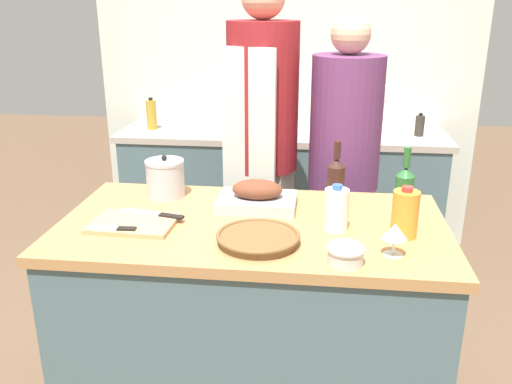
% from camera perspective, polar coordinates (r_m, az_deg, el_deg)
% --- Properties ---
extents(kitchen_island, '(1.47, 0.78, 0.89)m').
position_cam_1_polar(kitchen_island, '(2.27, -0.36, -13.61)').
color(kitchen_island, '#4C666B').
rests_on(kitchen_island, ground_plane).
extents(back_counter, '(2.11, 0.60, 0.88)m').
position_cam_1_polar(back_counter, '(3.69, 2.65, -0.24)').
color(back_counter, '#4C666B').
rests_on(back_counter, ground_plane).
extents(back_wall, '(2.61, 0.10, 2.55)m').
position_cam_1_polar(back_wall, '(3.84, 3.24, 13.31)').
color(back_wall, silver).
rests_on(back_wall, ground_plane).
extents(roasting_pan, '(0.32, 0.22, 0.12)m').
position_cam_1_polar(roasting_pan, '(2.19, 0.11, -0.53)').
color(roasting_pan, '#BCBCC1').
rests_on(roasting_pan, kitchen_island).
extents(wicker_basket, '(0.29, 0.29, 0.04)m').
position_cam_1_polar(wicker_basket, '(1.88, 0.22, -4.86)').
color(wicker_basket, brown).
rests_on(wicker_basket, kitchen_island).
extents(cutting_board, '(0.31, 0.23, 0.02)m').
position_cam_1_polar(cutting_board, '(2.08, -12.79, -3.25)').
color(cutting_board, tan).
rests_on(cutting_board, kitchen_island).
extents(stock_pot, '(0.17, 0.17, 0.18)m').
position_cam_1_polar(stock_pot, '(2.34, -9.53, 1.45)').
color(stock_pot, '#B7B7BC').
rests_on(stock_pot, kitchen_island).
extents(mixing_bowl, '(0.12, 0.12, 0.06)m').
position_cam_1_polar(mixing_bowl, '(1.76, 9.41, -6.39)').
color(mixing_bowl, beige).
rests_on(mixing_bowl, kitchen_island).
extents(juice_jug, '(0.09, 0.09, 0.19)m').
position_cam_1_polar(juice_jug, '(1.98, 15.42, -2.20)').
color(juice_jug, orange).
rests_on(juice_jug, kitchen_island).
extents(milk_jug, '(0.09, 0.09, 0.17)m').
position_cam_1_polar(milk_jug, '(1.99, 8.45, -1.80)').
color(milk_jug, white).
rests_on(milk_jug, kitchen_island).
extents(wine_bottle_green, '(0.07, 0.07, 0.27)m').
position_cam_1_polar(wine_bottle_green, '(2.21, 8.38, 1.17)').
color(wine_bottle_green, '#381E19').
rests_on(wine_bottle_green, kitchen_island).
extents(wine_bottle_dark, '(0.07, 0.07, 0.29)m').
position_cam_1_polar(wine_bottle_dark, '(2.10, 15.29, -0.08)').
color(wine_bottle_dark, '#28662D').
rests_on(wine_bottle_dark, kitchen_island).
extents(wine_glass_left, '(0.08, 0.08, 0.11)m').
position_cam_1_polar(wine_glass_left, '(1.83, 14.41, -4.14)').
color(wine_glass_left, silver).
rests_on(wine_glass_left, kitchen_island).
extents(knife_chef, '(0.26, 0.09, 0.01)m').
position_cam_1_polar(knife_chef, '(2.12, -10.57, -2.27)').
color(knife_chef, '#B7B7BC').
rests_on(knife_chef, cutting_board).
extents(knife_paring, '(0.18, 0.04, 0.01)m').
position_cam_1_polar(knife_paring, '(2.02, -14.76, -3.74)').
color(knife_paring, '#B7B7BC').
rests_on(knife_paring, cutting_board).
extents(stand_mixer, '(0.18, 0.14, 0.32)m').
position_cam_1_polar(stand_mixer, '(3.49, 11.96, 7.95)').
color(stand_mixer, silver).
rests_on(stand_mixer, back_counter).
extents(condiment_bottle_tall, '(0.06, 0.06, 0.15)m').
position_cam_1_polar(condiment_bottle_tall, '(3.57, 16.85, 6.71)').
color(condiment_bottle_tall, '#332D28').
rests_on(condiment_bottle_tall, back_counter).
extents(condiment_bottle_short, '(0.07, 0.07, 0.21)m').
position_cam_1_polar(condiment_bottle_short, '(3.66, -10.94, 8.01)').
color(condiment_bottle_short, '#B28E2D').
rests_on(condiment_bottle_short, back_counter).
extents(person_cook_aproned, '(0.36, 0.39, 1.81)m').
position_cam_1_polar(person_cook_aproned, '(2.77, 0.66, 5.28)').
color(person_cook_aproned, beige).
rests_on(person_cook_aproned, ground_plane).
extents(person_cook_guest, '(0.35, 0.35, 1.64)m').
position_cam_1_polar(person_cook_guest, '(2.79, 9.20, 2.89)').
color(person_cook_guest, beige).
rests_on(person_cook_guest, ground_plane).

